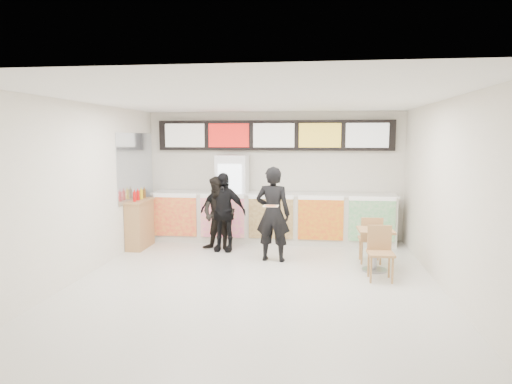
% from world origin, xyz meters
% --- Properties ---
extents(floor, '(7.00, 7.00, 0.00)m').
position_xyz_m(floor, '(0.00, 0.00, 0.00)').
color(floor, beige).
rests_on(floor, ground).
extents(ceiling, '(7.00, 7.00, 0.00)m').
position_xyz_m(ceiling, '(0.00, 0.00, 3.00)').
color(ceiling, white).
rests_on(ceiling, wall_back).
extents(wall_back, '(6.00, 0.00, 6.00)m').
position_xyz_m(wall_back, '(0.00, 3.50, 1.50)').
color(wall_back, silver).
rests_on(wall_back, floor).
extents(wall_left, '(0.00, 7.00, 7.00)m').
position_xyz_m(wall_left, '(-3.00, 0.00, 1.50)').
color(wall_left, silver).
rests_on(wall_left, floor).
extents(wall_right, '(0.00, 7.00, 7.00)m').
position_xyz_m(wall_right, '(3.00, 0.00, 1.50)').
color(wall_right, silver).
rests_on(wall_right, floor).
extents(service_counter, '(5.56, 0.77, 1.14)m').
position_xyz_m(service_counter, '(0.00, 3.09, 0.57)').
color(service_counter, silver).
rests_on(service_counter, floor).
extents(menu_board, '(5.50, 0.14, 0.70)m').
position_xyz_m(menu_board, '(0.00, 3.41, 2.45)').
color(menu_board, black).
rests_on(menu_board, wall_back).
extents(drinks_fridge, '(0.70, 0.67, 2.00)m').
position_xyz_m(drinks_fridge, '(-0.93, 3.11, 1.00)').
color(drinks_fridge, white).
rests_on(drinks_fridge, floor).
extents(mirror_panel, '(0.01, 2.00, 1.50)m').
position_xyz_m(mirror_panel, '(-2.99, 2.45, 1.75)').
color(mirror_panel, '#B2B7BF').
rests_on(mirror_panel, wall_left).
extents(customer_main, '(0.72, 0.52, 1.85)m').
position_xyz_m(customer_main, '(0.16, 1.45, 0.92)').
color(customer_main, black).
rests_on(customer_main, floor).
extents(customer_left, '(0.90, 0.78, 1.58)m').
position_xyz_m(customer_left, '(-1.05, 2.11, 0.79)').
color(customer_left, black).
rests_on(customer_left, floor).
extents(customer_mid, '(1.01, 0.48, 1.67)m').
position_xyz_m(customer_mid, '(-0.96, 2.12, 0.84)').
color(customer_mid, black).
rests_on(customer_mid, floor).
extents(pizza_slice, '(0.36, 0.36, 0.02)m').
position_xyz_m(pizza_slice, '(0.16, 1.00, 1.16)').
color(pizza_slice, beige).
rests_on(pizza_slice, customer_main).
extents(cafe_table, '(0.63, 1.57, 0.91)m').
position_xyz_m(cafe_table, '(2.05, 1.00, 0.53)').
color(cafe_table, '#B37E52').
rests_on(cafe_table, floor).
extents(condiment_ledge, '(0.38, 0.94, 1.25)m').
position_xyz_m(condiment_ledge, '(-2.82, 2.16, 0.54)').
color(condiment_ledge, '#B37E52').
rests_on(condiment_ledge, floor).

